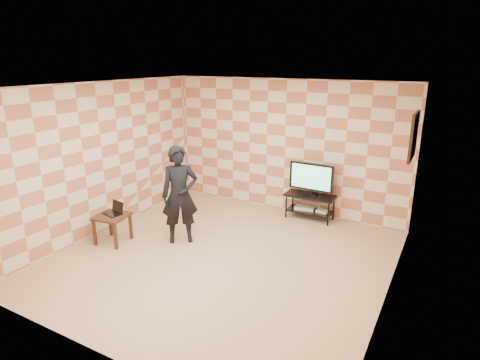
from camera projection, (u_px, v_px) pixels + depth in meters
name	position (u px, v px, depth m)	size (l,w,h in m)	color
floor	(222.00, 258.00, 6.45)	(5.00, 5.00, 0.00)	tan
wall_back	(285.00, 147.00, 8.15)	(5.00, 0.02, 2.70)	beige
wall_front	(89.00, 241.00, 3.96)	(5.00, 0.02, 2.70)	beige
wall_left	(102.00, 158.00, 7.20)	(0.02, 5.00, 2.70)	beige
wall_right	(395.00, 206.00, 4.90)	(0.02, 5.00, 2.70)	beige
ceiling	(220.00, 86.00, 5.66)	(5.00, 5.00, 0.02)	white
wall_art	(414.00, 136.00, 6.03)	(0.04, 0.72, 0.72)	black
tv_stand	(310.00, 201.00, 7.92)	(0.98, 0.44, 0.50)	black
tv	(311.00, 178.00, 7.77)	(0.88, 0.17, 0.64)	black
dvd_player	(305.00, 207.00, 8.05)	(0.38, 0.27, 0.06)	silver
game_console	(322.00, 211.00, 7.87)	(0.22, 0.16, 0.05)	silver
side_table	(112.00, 220.00, 6.89)	(0.59, 0.59, 0.50)	#332113
laptop	(115.00, 211.00, 6.93)	(0.36, 0.31, 0.21)	black
person	(180.00, 195.00, 6.81)	(0.62, 0.41, 1.70)	black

